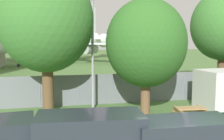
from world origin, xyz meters
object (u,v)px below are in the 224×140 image
Objects in this scene: airplane at (57,41)px; tree_left_of_cabin at (46,21)px; picnic_bench_open_grass at (71,125)px; picnic_bench_near_cabin at (190,113)px; tree_behind_benches at (223,26)px; tree_near_hangar at (132,50)px; tree_far_right at (146,43)px.

tree_left_of_cabin is at bearing 37.30° from airplane.
airplane is 17.69× the size of picnic_bench_open_grass.
tree_behind_benches reaches higher than picnic_bench_near_cabin.
tree_near_hangar is at bearing -168.77° from tree_behind_benches.
picnic_bench_near_cabin is 0.20× the size of tree_left_of_cabin.
picnic_bench_open_grass is at bearing -74.86° from tree_left_of_cabin.
tree_left_of_cabin is 5.93m from tree_far_right.
picnic_bench_open_grass is (0.27, -42.44, -3.91)m from airplane.
picnic_bench_open_grass is 0.22× the size of tree_behind_benches.
tree_far_right is at bearing -145.55° from tree_behind_benches.
airplane is at bearing 98.32° from tree_near_hangar.
tree_left_of_cabin is 15.51m from tree_behind_benches.
tree_left_of_cabin reaches higher than picnic_bench_near_cabin.
airplane is 40.41m from tree_far_right.
airplane is 3.83× the size of tree_behind_benches.
picnic_bench_near_cabin and picnic_bench_open_grass have the same top height.
airplane reaches higher than picnic_bench_near_cabin.
airplane is 4.96× the size of tree_far_right.
tree_far_right is at bearing -96.50° from tree_near_hangar.
picnic_bench_near_cabin is at bearing -24.30° from tree_left_of_cabin.
tree_behind_benches is at bearing 32.39° from picnic_bench_open_grass.
tree_far_right reaches higher than tree_near_hangar.
airplane reaches higher than picnic_bench_open_grass.
tree_near_hangar reaches higher than picnic_bench_open_grass.
picnic_bench_near_cabin is 0.25× the size of tree_far_right.
tree_far_right reaches higher than picnic_bench_near_cabin.
picnic_bench_near_cabin is at bearing -132.63° from tree_behind_benches.
tree_left_of_cabin is at bearing 161.75° from tree_far_right.
tree_behind_benches is (13.98, -33.74, 1.26)m from airplane.
tree_near_hangar is (4.92, 6.95, 3.17)m from picnic_bench_open_grass.
airplane is at bearing 90.37° from picnic_bench_open_grass.
airplane reaches higher than tree_near_hangar.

